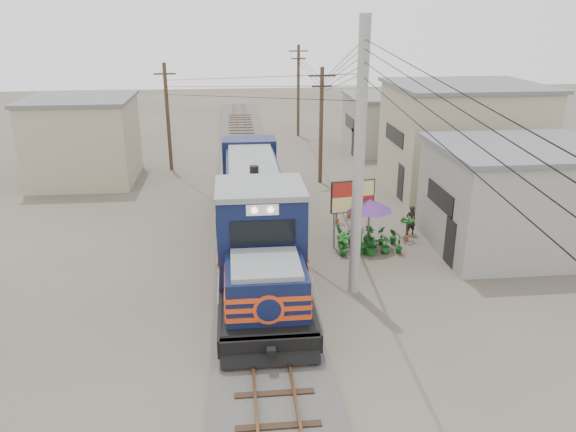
{
  "coord_description": "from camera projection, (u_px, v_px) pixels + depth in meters",
  "views": [
    {
      "loc": [
        -0.94,
        -19.25,
        10.04
      ],
      "look_at": [
        1.26,
        2.1,
        2.2
      ],
      "focal_mm": 35.0,
      "sensor_mm": 36.0,
      "label": 1
    }
  ],
  "objects": [
    {
      "name": "vendor",
      "position": [
        411.0,
        220.0,
        26.57
      ],
      "size": [
        0.59,
        0.45,
        1.46
      ],
      "primitive_type": "imported",
      "rotation": [
        0.0,
        0.0,
        3.34
      ],
      "color": "black",
      "rests_on": "ground"
    },
    {
      "name": "market_umbrella",
      "position": [
        369.0,
        205.0,
        24.78
      ],
      "size": [
        2.4,
        2.4,
        2.27
      ],
      "rotation": [
        0.0,
        0.0,
        0.18
      ],
      "color": "black",
      "rests_on": "ground"
    },
    {
      "name": "wooden_pole_far",
      "position": [
        298.0,
        89.0,
        46.8
      ],
      "size": [
        1.6,
        0.24,
        7.5
      ],
      "color": "#4C3826",
      "rests_on": "ground"
    },
    {
      "name": "wooden_pole_mid",
      "position": [
        321.0,
        124.0,
        33.77
      ],
      "size": [
        1.6,
        0.24,
        7.0
      ],
      "color": "#4C3826",
      "rests_on": "ground"
    },
    {
      "name": "locomotive",
      "position": [
        256.0,
        216.0,
        23.97
      ],
      "size": [
        3.14,
        17.13,
        4.24
      ],
      "color": "black",
      "rests_on": "ground"
    },
    {
      "name": "ground",
      "position": [
        261.0,
        290.0,
        21.52
      ],
      "size": [
        120.0,
        120.0,
        0.0
      ],
      "primitive_type": "plane",
      "color": "#473F35",
      "rests_on": "ground"
    },
    {
      "name": "wooden_pole_left",
      "position": [
        168.0,
        115.0,
        36.6
      ],
      "size": [
        1.6,
        0.24,
        7.0
      ],
      "color": "#4C3826",
      "rests_on": "ground"
    },
    {
      "name": "utility_pole_main",
      "position": [
        359.0,
        164.0,
        19.68
      ],
      "size": [
        0.4,
        0.4,
        10.0
      ],
      "color": "#9E9B93",
      "rests_on": "ground"
    },
    {
      "name": "plant_nursery",
      "position": [
        364.0,
        240.0,
        24.92
      ],
      "size": [
        3.07,
        2.03,
        1.09
      ],
      "color": "#175219",
      "rests_on": "ground"
    },
    {
      "name": "shophouse_back",
      "position": [
        389.0,
        123.0,
        42.41
      ],
      "size": [
        6.3,
        6.3,
        4.2
      ],
      "color": "gray",
      "rests_on": "ground"
    },
    {
      "name": "shophouse_left",
      "position": [
        84.0,
        139.0,
        34.61
      ],
      "size": [
        6.3,
        6.3,
        5.2
      ],
      "color": "tan",
      "rests_on": "ground"
    },
    {
      "name": "power_lines",
      "position": [
        245.0,
        66.0,
        26.85
      ],
      "size": [
        9.65,
        19.0,
        3.3
      ],
      "color": "black",
      "rests_on": "ground"
    },
    {
      "name": "track",
      "position": [
        250.0,
        201.0,
        30.78
      ],
      "size": [
        1.15,
        70.0,
        0.12
      ],
      "color": "#51331E",
      "rests_on": "ground"
    },
    {
      "name": "shophouse_front",
      "position": [
        517.0,
        197.0,
        24.62
      ],
      "size": [
        7.35,
        6.3,
        4.7
      ],
      "color": "gray",
      "rests_on": "ground"
    },
    {
      "name": "billboard",
      "position": [
        353.0,
        198.0,
        24.74
      ],
      "size": [
        2.01,
        0.43,
        3.11
      ],
      "rotation": [
        0.0,
        0.0,
        0.15
      ],
      "color": "#99999E",
      "rests_on": "ground"
    },
    {
      "name": "ballast",
      "position": [
        250.0,
        204.0,
        30.84
      ],
      "size": [
        3.6,
        70.0,
        0.16
      ],
      "primitive_type": "cube",
      "color": "#595651",
      "rests_on": "ground"
    },
    {
      "name": "shophouse_mid",
      "position": [
        461.0,
        137.0,
        32.87
      ],
      "size": [
        8.4,
        7.35,
        6.2
      ],
      "color": "tan",
      "rests_on": "ground"
    }
  ]
}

